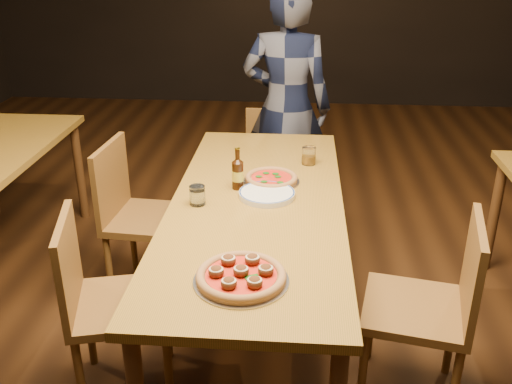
# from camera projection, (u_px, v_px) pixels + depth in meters

# --- Properties ---
(ground) EXTENTS (9.00, 9.00, 0.00)m
(ground) POSITION_uv_depth(u_px,v_px,m) (257.00, 332.00, 2.96)
(ground) COLOR black
(table_main) EXTENTS (0.80, 2.00, 0.75)m
(table_main) POSITION_uv_depth(u_px,v_px,m) (257.00, 215.00, 2.68)
(table_main) COLOR brown
(table_main) RESTS_ON ground
(chair_main_nw) EXTENTS (0.51, 0.51, 0.90)m
(chair_main_nw) POSITION_uv_depth(u_px,v_px,m) (122.00, 303.00, 2.43)
(chair_main_nw) COLOR brown
(chair_main_nw) RESTS_ON ground
(chair_main_sw) EXTENTS (0.46, 0.46, 0.92)m
(chair_main_sw) POSITION_uv_depth(u_px,v_px,m) (149.00, 218.00, 3.14)
(chair_main_sw) COLOR brown
(chair_main_sw) RESTS_ON ground
(chair_main_e) EXTENTS (0.50, 0.50, 0.91)m
(chair_main_e) POSITION_uv_depth(u_px,v_px,m) (415.00, 307.00, 2.39)
(chair_main_e) COLOR brown
(chair_main_e) RESTS_ON ground
(chair_end) EXTENTS (0.40, 0.40, 0.84)m
(chair_end) POSITION_uv_depth(u_px,v_px,m) (273.00, 171.00, 3.88)
(chair_end) COLOR brown
(chair_end) RESTS_ON ground
(pizza_meatball) EXTENTS (0.34, 0.34, 0.06)m
(pizza_meatball) POSITION_uv_depth(u_px,v_px,m) (241.00, 276.00, 2.03)
(pizza_meatball) COLOR #B7B7BF
(pizza_meatball) RESTS_ON table_main
(pizza_margherita) EXTENTS (0.28, 0.28, 0.04)m
(pizza_margherita) POSITION_uv_depth(u_px,v_px,m) (271.00, 179.00, 2.86)
(pizza_margherita) COLOR #B7B7BF
(pizza_margherita) RESTS_ON table_main
(plate_stack) EXTENTS (0.27, 0.27, 0.03)m
(plate_stack) POSITION_uv_depth(u_px,v_px,m) (267.00, 194.00, 2.70)
(plate_stack) COLOR white
(plate_stack) RESTS_ON table_main
(beer_bottle) EXTENTS (0.06, 0.06, 0.20)m
(beer_bottle) POSITION_uv_depth(u_px,v_px,m) (238.00, 175.00, 2.76)
(beer_bottle) COLOR black
(beer_bottle) RESTS_ON table_main
(water_glass) EXTENTS (0.07, 0.07, 0.09)m
(water_glass) POSITION_uv_depth(u_px,v_px,m) (197.00, 195.00, 2.61)
(water_glass) COLOR white
(water_glass) RESTS_ON table_main
(amber_glass) EXTENTS (0.08, 0.08, 0.09)m
(amber_glass) POSITION_uv_depth(u_px,v_px,m) (309.00, 156.00, 3.07)
(amber_glass) COLOR #9D6311
(amber_glass) RESTS_ON table_main
(diner) EXTENTS (0.65, 0.47, 1.65)m
(diner) POSITION_uv_depth(u_px,v_px,m) (286.00, 108.00, 3.82)
(diner) COLOR black
(diner) RESTS_ON ground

